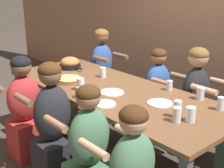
# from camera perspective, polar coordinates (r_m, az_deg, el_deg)

# --- Properties ---
(ground_plane) EXTENTS (18.00, 18.00, 0.00)m
(ground_plane) POSITION_cam_1_polar(r_m,az_deg,el_deg) (3.56, 0.00, -12.43)
(ground_plane) COLOR #423833
(ground_plane) RESTS_ON ground
(dining_table) EXTENTS (2.64, 1.01, 0.76)m
(dining_table) POSITION_cam_1_polar(r_m,az_deg,el_deg) (3.26, 0.00, -1.90)
(dining_table) COLOR brown
(dining_table) RESTS_ON ground
(pizza_board_main) EXTENTS (0.30, 0.30, 0.05)m
(pizza_board_main) POSITION_cam_1_polar(r_m,az_deg,el_deg) (3.49, -7.93, 0.86)
(pizza_board_main) COLOR brown
(pizza_board_main) RESTS_ON dining_table
(skillet_bowl) EXTENTS (0.39, 0.27, 0.15)m
(skillet_bowl) POSITION_cam_1_polar(r_m,az_deg,el_deg) (4.03, -7.70, 3.75)
(skillet_bowl) COLOR black
(skillet_bowl) RESTS_ON dining_table
(empty_plate_a) EXTENTS (0.21, 0.21, 0.02)m
(empty_plate_a) POSITION_cam_1_polar(r_m,az_deg,el_deg) (2.82, -1.36, -3.65)
(empty_plate_a) COLOR white
(empty_plate_a) RESTS_ON dining_table
(empty_plate_b) EXTENTS (0.23, 0.23, 0.02)m
(empty_plate_b) POSITION_cam_1_polar(r_m,az_deg,el_deg) (2.87, 8.74, -3.48)
(empty_plate_b) COLOR white
(empty_plate_b) RESTS_ON dining_table
(empty_plate_c) EXTENTS (0.24, 0.24, 0.02)m
(empty_plate_c) POSITION_cam_1_polar(r_m,az_deg,el_deg) (3.11, -0.05, -1.53)
(empty_plate_c) COLOR white
(empty_plate_c) RESTS_ON dining_table
(drinking_glass_a) EXTENTS (0.06, 0.06, 0.12)m
(drinking_glass_a) POSITION_cam_1_polar(r_m,az_deg,el_deg) (2.85, 19.24, -3.55)
(drinking_glass_a) COLOR silver
(drinking_glass_a) RESTS_ON dining_table
(drinking_glass_b) EXTENTS (0.08, 0.08, 0.13)m
(drinking_glass_b) POSITION_cam_1_polar(r_m,az_deg,el_deg) (3.19, -5.76, -0.19)
(drinking_glass_b) COLOR silver
(drinking_glass_b) RESTS_ON dining_table
(drinking_glass_c) EXTENTS (0.06, 0.06, 0.10)m
(drinking_glass_c) POSITION_cam_1_polar(r_m,az_deg,el_deg) (3.23, 10.47, -0.38)
(drinking_glass_c) COLOR silver
(drinking_glass_c) RESTS_ON dining_table
(drinking_glass_d) EXTENTS (0.07, 0.07, 0.12)m
(drinking_glass_d) POSITION_cam_1_polar(r_m,az_deg,el_deg) (3.61, -1.68, 2.03)
(drinking_glass_d) COLOR silver
(drinking_glass_d) RESTS_ON dining_table
(drinking_glass_e) EXTENTS (0.08, 0.08, 0.12)m
(drinking_glass_e) POSITION_cam_1_polar(r_m,az_deg,el_deg) (2.55, 14.16, -5.60)
(drinking_glass_e) COLOR silver
(drinking_glass_e) RESTS_ON dining_table
(drinking_glass_f) EXTENTS (0.07, 0.07, 0.12)m
(drinking_glass_f) POSITION_cam_1_polar(r_m,az_deg,el_deg) (2.52, 11.76, -5.69)
(drinking_glass_f) COLOR silver
(drinking_glass_f) RESTS_ON dining_table
(drinking_glass_g) EXTENTS (0.07, 0.07, 0.12)m
(drinking_glass_g) POSITION_cam_1_polar(r_m,az_deg,el_deg) (3.04, 15.86, -1.77)
(drinking_glass_g) COLOR silver
(drinking_glass_g) RESTS_ON dining_table
(drinking_glass_h) EXTENTS (0.06, 0.06, 0.15)m
(drinking_glass_h) POSITION_cam_1_polar(r_m,az_deg,el_deg) (2.59, 11.87, -4.70)
(drinking_glass_h) COLOR silver
(drinking_glass_h) RESTS_ON dining_table
(drinking_glass_i) EXTENTS (0.07, 0.07, 0.10)m
(drinking_glass_i) POSITION_cam_1_polar(r_m,az_deg,el_deg) (2.98, -5.79, -1.71)
(drinking_glass_i) COLOR silver
(drinking_glass_i) RESTS_ON dining_table
(diner_near_midleft) EXTENTS (0.51, 0.40, 1.12)m
(diner_near_midleft) POSITION_cam_1_polar(r_m,az_deg,el_deg) (3.39, -15.59, -4.95)
(diner_near_midleft) COLOR #B22D2D
(diner_near_midleft) RESTS_ON ground
(diner_far_midright) EXTENTS (0.51, 0.40, 1.18)m
(diner_far_midright) POSITION_cam_1_polar(r_m,az_deg,el_deg) (3.50, 14.85, -3.59)
(diner_far_midright) COLOR #232328
(diner_far_midright) RESTS_ON ground
(diner_near_midright) EXTENTS (0.51, 0.40, 1.10)m
(diner_near_midright) POSITION_cam_1_polar(r_m,az_deg,el_deg) (2.54, -4.14, -13.03)
(diner_near_midright) COLOR #477556
(diner_near_midright) RESTS_ON ground
(diner_near_center) EXTENTS (0.51, 0.40, 1.17)m
(diner_near_center) POSITION_cam_1_polar(r_m,az_deg,el_deg) (2.92, -10.69, -7.97)
(diner_near_center) COLOR #232328
(diner_near_center) RESTS_ON ground
(diner_far_left) EXTENTS (0.51, 0.40, 1.19)m
(diner_far_left) POSITION_cam_1_polar(r_m,az_deg,el_deg) (4.51, -1.86, 2.04)
(diner_far_left) COLOR #2D5193
(diner_far_left) RESTS_ON ground
(diner_far_center) EXTENTS (0.51, 0.40, 1.08)m
(diner_far_center) POSITION_cam_1_polar(r_m,az_deg,el_deg) (3.82, 8.23, -2.28)
(diner_far_center) COLOR #2D5193
(diner_far_center) RESTS_ON ground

